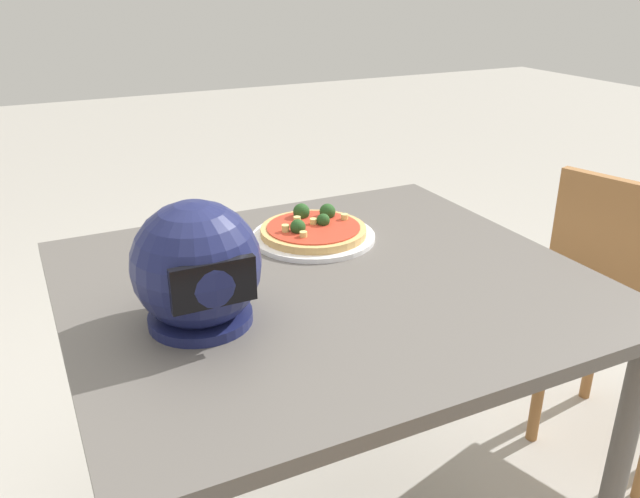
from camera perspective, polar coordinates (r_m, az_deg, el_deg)
dining_table at (r=1.42m, az=0.65°, el=-5.82°), size 1.08×0.96×0.78m
pizza_plate at (r=1.58m, az=-0.58°, el=1.10°), size 0.30×0.30×0.01m
pizza at (r=1.58m, az=-0.61°, el=1.84°), size 0.26×0.26×0.05m
motorcycle_helmet at (r=1.18m, az=-10.80°, el=-1.61°), size 0.24×0.24×0.24m
chair_side at (r=2.01m, az=25.21°, el=-4.92°), size 0.49×0.49×0.90m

